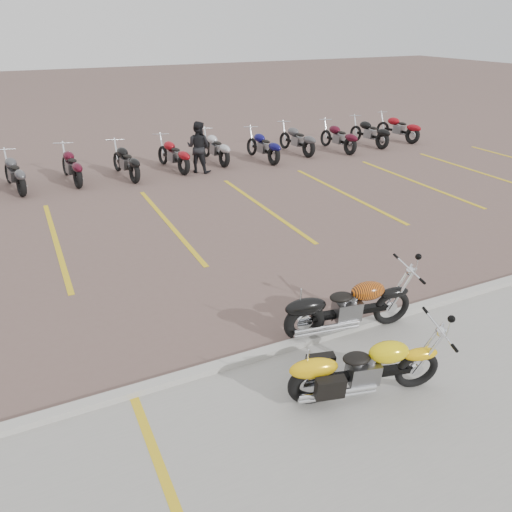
% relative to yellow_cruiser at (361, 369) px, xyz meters
% --- Properties ---
extents(ground, '(100.00, 100.00, 0.00)m').
position_rel_yellow_cruiser_xyz_m(ground, '(-0.51, 3.33, -0.44)').
color(ground, brown).
rests_on(ground, ground).
extents(concrete_apron, '(60.00, 5.00, 0.01)m').
position_rel_yellow_cruiser_xyz_m(concrete_apron, '(-0.51, -1.17, -0.43)').
color(concrete_apron, '#9E9B93').
rests_on(concrete_apron, ground).
extents(curb, '(60.00, 0.18, 0.12)m').
position_rel_yellow_cruiser_xyz_m(curb, '(-0.51, 1.33, -0.38)').
color(curb, '#ADAAA3').
rests_on(curb, ground).
extents(parking_stripes, '(38.00, 5.50, 0.01)m').
position_rel_yellow_cruiser_xyz_m(parking_stripes, '(-0.51, 7.33, -0.44)').
color(parking_stripes, gold).
rests_on(parking_stripes, ground).
extents(yellow_cruiser, '(2.12, 0.65, 0.89)m').
position_rel_yellow_cruiser_xyz_m(yellow_cruiser, '(0.00, 0.00, 0.00)').
color(yellow_cruiser, black).
rests_on(yellow_cruiser, ground).
extents(flame_cruiser, '(2.22, 0.51, 0.92)m').
position_rel_yellow_cruiser_xyz_m(flame_cruiser, '(0.69, 1.36, 0.02)').
color(flame_cruiser, black).
rests_on(flame_cruiser, ground).
extents(person_b, '(1.03, 1.03, 1.69)m').
position_rel_yellow_cruiser_xyz_m(person_b, '(1.80, 11.40, 0.40)').
color(person_b, black).
rests_on(person_b, ground).
extents(bg_bike_row, '(22.31, 2.06, 1.10)m').
position_rel_yellow_cruiser_xyz_m(bg_bike_row, '(0.24, 12.11, 0.11)').
color(bg_bike_row, black).
rests_on(bg_bike_row, ground).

